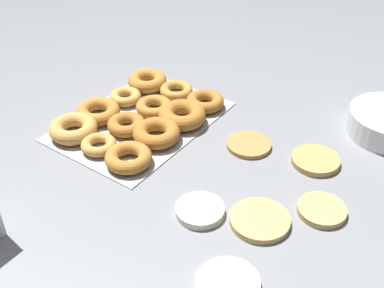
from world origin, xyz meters
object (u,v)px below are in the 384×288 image
(pancake_4, at_px, (228,283))
(pancake_5, at_px, (249,145))
(donut_tray, at_px, (141,116))
(pancake_1, at_px, (315,160))
(pancake_2, at_px, (200,210))
(pancake_3, at_px, (260,220))
(pancake_0, at_px, (322,210))

(pancake_4, bearing_deg, pancake_5, -155.09)
(pancake_4, xyz_separation_m, donut_tray, (-0.29, -0.43, 0.01))
(pancake_1, xyz_separation_m, pancake_5, (0.03, -0.15, -0.00))
(pancake_1, height_order, donut_tray, donut_tray)
(pancake_1, distance_m, pancake_4, 0.39)
(pancake_2, relative_size, donut_tray, 0.23)
(pancake_5, xyz_separation_m, donut_tray, (0.07, -0.27, 0.01))
(pancake_4, bearing_deg, pancake_1, -177.60)
(pancake_1, bearing_deg, pancake_4, 2.40)
(pancake_3, distance_m, pancake_5, 0.24)
(pancake_0, height_order, pancake_2, pancake_2)
(pancake_2, xyz_separation_m, pancake_4, (0.11, 0.13, -0.00))
(pancake_1, relative_size, donut_tray, 0.25)
(pancake_0, xyz_separation_m, pancake_3, (0.09, -0.08, -0.00))
(pancake_3, relative_size, pancake_4, 1.08)
(pancake_0, distance_m, pancake_5, 0.25)
(pancake_4, xyz_separation_m, pancake_5, (-0.36, -0.17, -0.00))
(pancake_2, xyz_separation_m, pancake_5, (-0.24, -0.03, -0.00))
(pancake_4, height_order, donut_tray, donut_tray)
(pancake_3, bearing_deg, pancake_5, -145.33)
(pancake_0, bearing_deg, pancake_3, -42.31)
(pancake_0, height_order, pancake_1, same)
(pancake_3, distance_m, donut_tray, 0.43)
(pancake_0, xyz_separation_m, pancake_5, (-0.11, -0.22, -0.00))
(pancake_0, height_order, pancake_5, pancake_0)
(pancake_3, xyz_separation_m, pancake_5, (-0.20, -0.14, -0.00))
(pancake_2, bearing_deg, pancake_5, -172.54)
(pancake_0, relative_size, pancake_3, 0.82)
(pancake_2, bearing_deg, pancake_3, 112.87)
(donut_tray, bearing_deg, pancake_4, 56.22)
(pancake_0, bearing_deg, pancake_2, -54.17)
(pancake_4, bearing_deg, pancake_0, 167.13)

